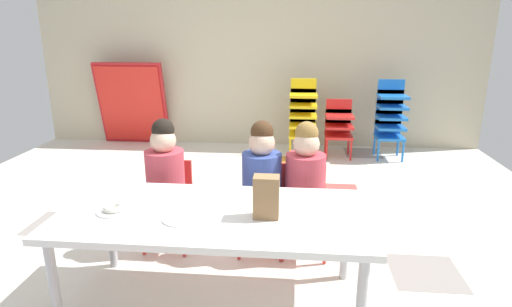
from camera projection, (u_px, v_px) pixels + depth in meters
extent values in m
cube|color=silver|center=(227.00, 232.00, 3.24)|extent=(5.70, 5.24, 0.02)
cube|color=orange|center=(290.00, 162.00, 4.91)|extent=(0.43, 0.43, 0.00)
cube|color=#B24C47|center=(335.00, 192.00, 4.02)|extent=(0.43, 0.43, 0.00)
cube|color=gray|center=(59.00, 224.00, 3.36)|extent=(0.43, 0.43, 0.00)
cube|color=gray|center=(425.00, 272.00, 2.69)|extent=(0.43, 0.43, 0.00)
cube|color=#478C51|center=(287.00, 209.00, 3.63)|extent=(0.43, 0.43, 0.00)
cube|color=gray|center=(363.00, 153.00, 5.26)|extent=(0.43, 0.43, 0.00)
cube|color=beige|center=(258.00, 50.00, 5.39)|extent=(5.70, 0.10, 2.46)
cube|color=white|center=(214.00, 214.00, 2.23)|extent=(1.63, 0.77, 0.04)
cylinder|color=#B2B2B7|center=(55.00, 290.00, 2.07)|extent=(0.05, 0.05, 0.53)
cylinder|color=#B2B2B7|center=(361.00, 307.00, 1.94)|extent=(0.05, 0.05, 0.53)
cylinder|color=#B2B2B7|center=(111.00, 229.00, 2.69)|extent=(0.05, 0.05, 0.53)
cylinder|color=#B2B2B7|center=(345.00, 239.00, 2.56)|extent=(0.05, 0.05, 0.53)
cube|color=red|center=(167.00, 208.00, 2.92)|extent=(0.32, 0.30, 0.03)
cube|color=red|center=(172.00, 180.00, 3.02)|extent=(0.29, 0.02, 0.30)
cylinder|color=#BF3F4C|center=(165.00, 178.00, 2.86)|extent=(0.33, 0.33, 0.38)
sphere|color=beige|center=(163.00, 141.00, 2.79)|extent=(0.17, 0.17, 0.17)
sphere|color=black|center=(163.00, 130.00, 2.78)|extent=(0.15, 0.15, 0.15)
cylinder|color=red|center=(143.00, 235.00, 2.85)|extent=(0.02, 0.02, 0.28)
cylinder|color=red|center=(183.00, 237.00, 2.83)|extent=(0.02, 0.02, 0.28)
cylinder|color=red|center=(155.00, 219.00, 3.10)|extent=(0.02, 0.02, 0.28)
cylinder|color=red|center=(193.00, 220.00, 3.08)|extent=(0.02, 0.02, 0.28)
cube|color=red|center=(262.00, 211.00, 2.86)|extent=(0.32, 0.30, 0.03)
cube|color=red|center=(263.00, 183.00, 2.96)|extent=(0.29, 0.02, 0.30)
cylinder|color=#384C99|center=(262.00, 181.00, 2.80)|extent=(0.29, 0.29, 0.38)
sphere|color=beige|center=(262.00, 143.00, 2.73)|extent=(0.17, 0.17, 0.17)
sphere|color=#472D19|center=(262.00, 132.00, 2.72)|extent=(0.15, 0.15, 0.15)
cylinder|color=red|center=(239.00, 240.00, 2.79)|extent=(0.02, 0.02, 0.28)
cylinder|color=red|center=(281.00, 241.00, 2.77)|extent=(0.02, 0.02, 0.28)
cylinder|color=red|center=(244.00, 222.00, 3.04)|extent=(0.02, 0.02, 0.28)
cylinder|color=red|center=(283.00, 224.00, 3.02)|extent=(0.02, 0.02, 0.28)
cube|color=red|center=(304.00, 213.00, 2.84)|extent=(0.32, 0.30, 0.03)
cube|color=red|center=(304.00, 184.00, 2.94)|extent=(0.29, 0.02, 0.30)
cylinder|color=#BF3F4C|center=(305.00, 182.00, 2.78)|extent=(0.29, 0.29, 0.38)
sphere|color=beige|center=(306.00, 144.00, 2.70)|extent=(0.17, 0.17, 0.17)
sphere|color=olive|center=(307.00, 133.00, 2.69)|extent=(0.15, 0.15, 0.15)
cylinder|color=red|center=(282.00, 242.00, 2.77)|extent=(0.02, 0.02, 0.28)
cylinder|color=red|center=(325.00, 243.00, 2.74)|extent=(0.02, 0.02, 0.28)
cylinder|color=red|center=(283.00, 224.00, 3.02)|extent=(0.02, 0.02, 0.28)
cylinder|color=red|center=(323.00, 226.00, 2.99)|extent=(0.02, 0.02, 0.28)
cube|color=yellow|center=(302.00, 135.00, 5.07)|extent=(0.32, 0.30, 0.03)
cube|color=yellow|center=(302.00, 125.00, 5.17)|extent=(0.30, 0.02, 0.18)
cube|color=yellow|center=(303.00, 125.00, 5.03)|extent=(0.32, 0.30, 0.03)
cube|color=yellow|center=(303.00, 116.00, 5.14)|extent=(0.30, 0.02, 0.18)
cube|color=yellow|center=(303.00, 116.00, 5.00)|extent=(0.32, 0.30, 0.03)
cube|color=yellow|center=(303.00, 106.00, 5.11)|extent=(0.30, 0.02, 0.18)
cube|color=yellow|center=(303.00, 105.00, 4.96)|extent=(0.32, 0.30, 0.03)
cube|color=yellow|center=(303.00, 96.00, 5.07)|extent=(0.30, 0.02, 0.18)
cube|color=yellow|center=(303.00, 95.00, 4.93)|extent=(0.32, 0.30, 0.03)
cube|color=yellow|center=(304.00, 86.00, 5.04)|extent=(0.30, 0.02, 0.18)
cylinder|color=yellow|center=(290.00, 148.00, 4.99)|extent=(0.02, 0.02, 0.26)
cylinder|color=yellow|center=(314.00, 149.00, 4.97)|extent=(0.02, 0.02, 0.26)
cylinder|color=yellow|center=(290.00, 143.00, 5.24)|extent=(0.02, 0.02, 0.26)
cylinder|color=yellow|center=(313.00, 143.00, 5.22)|extent=(0.02, 0.02, 0.26)
cube|color=red|center=(338.00, 136.00, 5.03)|extent=(0.32, 0.30, 0.03)
cube|color=red|center=(338.00, 126.00, 5.14)|extent=(0.30, 0.02, 0.18)
cube|color=red|center=(339.00, 126.00, 4.99)|extent=(0.32, 0.30, 0.03)
cube|color=red|center=(338.00, 116.00, 5.10)|extent=(0.30, 0.02, 0.18)
cube|color=red|center=(340.00, 116.00, 4.96)|extent=(0.32, 0.30, 0.03)
cube|color=red|center=(339.00, 107.00, 5.07)|extent=(0.30, 0.02, 0.18)
cylinder|color=red|center=(327.00, 149.00, 4.95)|extent=(0.02, 0.02, 0.26)
cylinder|color=red|center=(351.00, 150.00, 4.93)|extent=(0.02, 0.02, 0.26)
cylinder|color=red|center=(325.00, 143.00, 5.20)|extent=(0.02, 0.02, 0.26)
cylinder|color=red|center=(348.00, 144.00, 5.18)|extent=(0.02, 0.02, 0.26)
cube|color=blue|center=(389.00, 137.00, 4.98)|extent=(0.32, 0.30, 0.03)
cube|color=blue|center=(388.00, 127.00, 5.08)|extent=(0.30, 0.02, 0.18)
cube|color=blue|center=(390.00, 127.00, 4.94)|extent=(0.32, 0.30, 0.03)
cube|color=blue|center=(388.00, 117.00, 5.05)|extent=(0.30, 0.02, 0.18)
cube|color=blue|center=(391.00, 117.00, 4.91)|extent=(0.32, 0.30, 0.03)
cube|color=blue|center=(389.00, 107.00, 5.02)|extent=(0.30, 0.02, 0.18)
cube|color=blue|center=(392.00, 107.00, 4.87)|extent=(0.32, 0.30, 0.03)
cube|color=blue|center=(390.00, 97.00, 4.98)|extent=(0.30, 0.02, 0.18)
cube|color=blue|center=(393.00, 97.00, 4.84)|extent=(0.32, 0.30, 0.03)
cube|color=blue|center=(391.00, 87.00, 4.95)|extent=(0.30, 0.02, 0.18)
cylinder|color=blue|center=(378.00, 151.00, 4.90)|extent=(0.02, 0.02, 0.26)
cylinder|color=blue|center=(403.00, 151.00, 4.88)|extent=(0.02, 0.02, 0.26)
cylinder|color=blue|center=(374.00, 145.00, 5.15)|extent=(0.02, 0.02, 0.26)
cylinder|color=blue|center=(398.00, 145.00, 5.12)|extent=(0.02, 0.02, 0.26)
cube|color=red|center=(132.00, 104.00, 5.55)|extent=(0.90, 0.28, 1.09)
cube|color=red|center=(131.00, 104.00, 5.52)|extent=(0.83, 0.23, 0.99)
cube|color=#9E754C|center=(266.00, 197.00, 2.13)|extent=(0.13, 0.09, 0.22)
cylinder|color=white|center=(114.00, 211.00, 2.22)|extent=(0.18, 0.18, 0.01)
cylinder|color=white|center=(180.00, 219.00, 2.13)|extent=(0.18, 0.18, 0.01)
torus|color=white|center=(114.00, 208.00, 2.22)|extent=(0.11, 0.11, 0.03)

